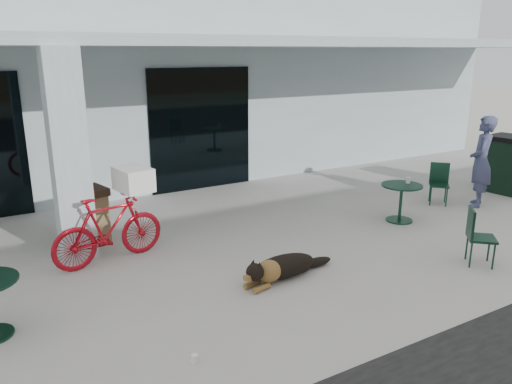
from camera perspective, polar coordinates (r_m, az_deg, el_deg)
ground at (r=6.64m, az=-2.37°, el=-11.52°), size 80.00×80.00×0.00m
building at (r=14.01m, az=-19.41°, el=11.73°), size 22.00×7.00×4.50m
storefront_glass_right at (r=11.30m, az=-6.30°, el=7.12°), size 2.40×0.06×2.70m
column at (r=7.77m, az=-20.58°, el=3.77°), size 0.50×0.50×3.12m
overhang at (r=9.24m, az=-13.62°, el=16.43°), size 22.00×2.80×0.18m
bicycle at (r=7.68m, az=-16.50°, el=-4.10°), size 1.77×0.77×1.03m
laundry_basket at (r=7.66m, az=-13.83°, el=1.44°), size 0.53×0.65×0.35m
dog at (r=6.98m, az=3.18°, el=-8.35°), size 1.21×0.63×0.38m
cup_near_dog at (r=5.36m, az=-7.01°, el=-18.40°), size 0.08×0.08×0.09m
cafe_table_far at (r=9.56m, az=16.19°, el=-1.21°), size 0.98×0.98×0.70m
cafe_chair_far_a at (r=8.02m, az=24.39°, el=-4.74°), size 0.57×0.57×0.85m
cafe_chair_far_b at (r=10.84m, az=20.20°, el=0.83°), size 0.56×0.56×0.84m
person at (r=10.92m, az=24.33°, el=3.18°), size 0.80×0.74×1.83m
cup_on_table at (r=9.60m, az=16.99°, el=1.30°), size 0.11×0.11×0.11m
trash_receptacle at (r=8.57m, az=-18.52°, el=-2.57°), size 0.65×0.65×0.92m
wheeled_bin at (r=12.36m, az=27.13°, el=2.80°), size 0.90×1.08×1.25m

